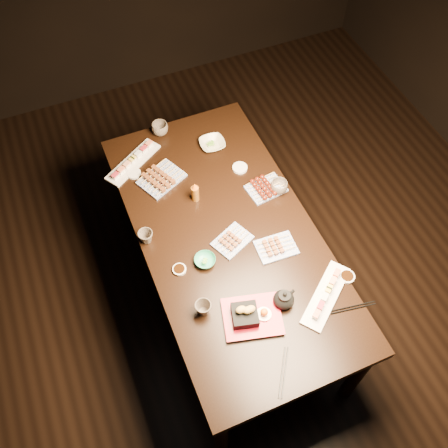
# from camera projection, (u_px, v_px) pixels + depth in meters

# --- Properties ---
(ground) EXTENTS (5.00, 5.00, 0.00)m
(ground) POSITION_uv_depth(u_px,v_px,m) (269.00, 322.00, 3.16)
(ground) COLOR black
(ground) RESTS_ON ground
(dining_table) EXTENTS (1.08, 1.88, 0.75)m
(dining_table) POSITION_uv_depth(u_px,v_px,m) (227.00, 268.00, 2.95)
(dining_table) COLOR black
(dining_table) RESTS_ON ground
(sushi_platter_near) EXTENTS (0.37, 0.32, 0.05)m
(sushi_platter_near) POSITION_uv_depth(u_px,v_px,m) (326.00, 294.00, 2.42)
(sushi_platter_near) COLOR white
(sushi_platter_near) RESTS_ON dining_table
(sushi_platter_far) EXTENTS (0.38, 0.29, 0.05)m
(sushi_platter_far) POSITION_uv_depth(u_px,v_px,m) (133.00, 160.00, 2.90)
(sushi_platter_far) COLOR white
(sushi_platter_far) RESTS_ON dining_table
(yakitori_plate_center) EXTENTS (0.23, 0.21, 0.05)m
(yakitori_plate_center) POSITION_uv_depth(u_px,v_px,m) (232.00, 239.00, 2.59)
(yakitori_plate_center) COLOR #828EB6
(yakitori_plate_center) RESTS_ON dining_table
(yakitori_plate_right) EXTENTS (0.21, 0.16, 0.05)m
(yakitori_plate_right) POSITION_uv_depth(u_px,v_px,m) (276.00, 246.00, 2.57)
(yakitori_plate_right) COLOR #828EB6
(yakitori_plate_right) RESTS_ON dining_table
(yakitori_plate_left) EXTENTS (0.29, 0.26, 0.06)m
(yakitori_plate_left) POSITION_uv_depth(u_px,v_px,m) (161.00, 176.00, 2.82)
(yakitori_plate_left) COLOR #828EB6
(yakitori_plate_left) RESTS_ON dining_table
(tsukune_plate) EXTENTS (0.22, 0.17, 0.05)m
(tsukune_plate) POSITION_uv_depth(u_px,v_px,m) (266.00, 187.00, 2.78)
(tsukune_plate) COLOR #828EB6
(tsukune_plate) RESTS_ON dining_table
(edamame_bowl_green) EXTENTS (0.15, 0.15, 0.03)m
(edamame_bowl_green) POSITION_uv_depth(u_px,v_px,m) (205.00, 261.00, 2.53)
(edamame_bowl_green) COLOR #339B72
(edamame_bowl_green) RESTS_ON dining_table
(edamame_bowl_cream) EXTENTS (0.15, 0.15, 0.04)m
(edamame_bowl_cream) POSITION_uv_depth(u_px,v_px,m) (212.00, 144.00, 2.97)
(edamame_bowl_cream) COLOR beige
(edamame_bowl_cream) RESTS_ON dining_table
(tempura_tray) EXTENTS (0.32, 0.28, 0.10)m
(tempura_tray) POSITION_uv_depth(u_px,v_px,m) (253.00, 314.00, 2.33)
(tempura_tray) COLOR black
(tempura_tray) RESTS_ON dining_table
(teacup_near_left) EXTENTS (0.10, 0.10, 0.07)m
(teacup_near_left) POSITION_uv_depth(u_px,v_px,m) (203.00, 308.00, 2.36)
(teacup_near_left) COLOR brown
(teacup_near_left) RESTS_ON dining_table
(teacup_mid_right) EXTENTS (0.12, 0.12, 0.07)m
(teacup_mid_right) POSITION_uv_depth(u_px,v_px,m) (279.00, 187.00, 2.77)
(teacup_mid_right) COLOR brown
(teacup_mid_right) RESTS_ON dining_table
(teacup_far_left) EXTENTS (0.08, 0.08, 0.07)m
(teacup_far_left) POSITION_uv_depth(u_px,v_px,m) (146.00, 237.00, 2.59)
(teacup_far_left) COLOR brown
(teacup_far_left) RESTS_ON dining_table
(teacup_far_right) EXTENTS (0.12, 0.12, 0.08)m
(teacup_far_right) POSITION_uv_depth(u_px,v_px,m) (160.00, 129.00, 3.02)
(teacup_far_right) COLOR brown
(teacup_far_right) RESTS_ON dining_table
(teapot) EXTENTS (0.15, 0.15, 0.10)m
(teapot) POSITION_uv_depth(u_px,v_px,m) (284.00, 298.00, 2.37)
(teapot) COLOR black
(teapot) RESTS_ON dining_table
(condiment_bottle) EXTENTS (0.04, 0.04, 0.13)m
(condiment_bottle) POSITION_uv_depth(u_px,v_px,m) (195.00, 192.00, 2.71)
(condiment_bottle) COLOR brown
(condiment_bottle) RESTS_ON dining_table
(sauce_dish_west) EXTENTS (0.09, 0.09, 0.01)m
(sauce_dish_west) POSITION_uv_depth(u_px,v_px,m) (179.00, 269.00, 2.51)
(sauce_dish_west) COLOR white
(sauce_dish_west) RESTS_ON dining_table
(sauce_dish_east) EXTENTS (0.10, 0.10, 0.02)m
(sauce_dish_east) POSITION_uv_depth(u_px,v_px,m) (240.00, 168.00, 2.88)
(sauce_dish_east) COLOR white
(sauce_dish_east) RESTS_ON dining_table
(sauce_dish_se) EXTENTS (0.11, 0.11, 0.01)m
(sauce_dish_se) POSITION_uv_depth(u_px,v_px,m) (347.00, 277.00, 2.49)
(sauce_dish_se) COLOR white
(sauce_dish_se) RESTS_ON dining_table
(sauce_dish_nw) EXTENTS (0.11, 0.11, 0.01)m
(sauce_dish_nw) POSITION_uv_depth(u_px,v_px,m) (134.00, 174.00, 2.86)
(sauce_dish_nw) COLOR white
(sauce_dish_nw) RESTS_ON dining_table
(chopsticks_near) EXTENTS (0.15, 0.21, 0.01)m
(chopsticks_near) POSITION_uv_depth(u_px,v_px,m) (283.00, 372.00, 2.22)
(chopsticks_near) COLOR black
(chopsticks_near) RESTS_ON dining_table
(chopsticks_se) EXTENTS (0.23, 0.06, 0.01)m
(chopsticks_se) POSITION_uv_depth(u_px,v_px,m) (353.00, 308.00, 2.40)
(chopsticks_se) COLOR black
(chopsticks_se) RESTS_ON dining_table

